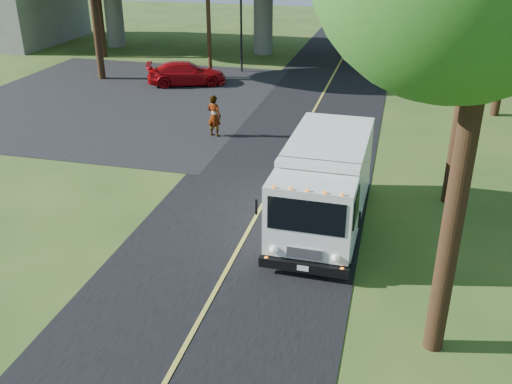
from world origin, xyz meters
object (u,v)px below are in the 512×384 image
(utility_pole, at_px, (208,2))
(pedestrian, at_px, (214,116))
(red_sedan, at_px, (187,73))
(traffic_signal, at_px, (241,22))
(step_van, at_px, (324,182))

(utility_pole, bearing_deg, pedestrian, -70.62)
(red_sedan, height_order, pedestrian, pedestrian)
(traffic_signal, height_order, red_sedan, traffic_signal)
(utility_pole, relative_size, pedestrian, 4.72)
(step_van, bearing_deg, utility_pole, 119.66)
(utility_pole, xyz_separation_m, red_sedan, (-0.81, -2.06, -3.91))
(traffic_signal, bearing_deg, utility_pole, -126.87)
(traffic_signal, distance_m, utility_pole, 2.86)
(pedestrian, bearing_deg, red_sedan, -45.55)
(utility_pole, distance_m, step_van, 20.52)
(step_van, relative_size, red_sedan, 1.42)
(step_van, xyz_separation_m, red_sedan, (-10.51, 15.76, -0.83))
(utility_pole, xyz_separation_m, pedestrian, (3.70, -10.52, -3.64))
(step_van, distance_m, pedestrian, 9.46)
(traffic_signal, xyz_separation_m, red_sedan, (-2.31, -4.06, -2.52))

